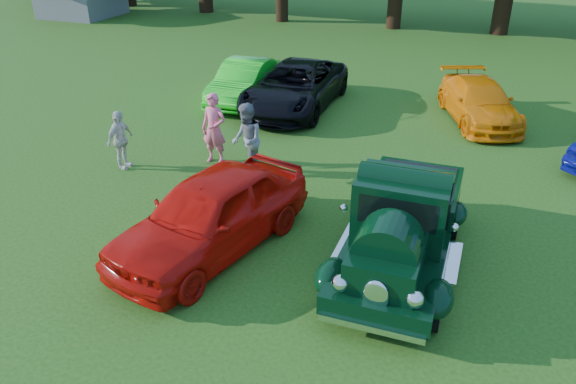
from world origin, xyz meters
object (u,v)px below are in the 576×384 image
(spectator_pink, at_px, (214,129))
(spectator_grey, at_px, (247,140))
(hero_pickup, at_px, (402,225))
(spectator_white, at_px, (120,140))
(back_car_orange, at_px, (479,102))
(back_car_black, at_px, (295,86))
(red_convertible, at_px, (211,214))
(back_car_lime, at_px, (244,81))

(spectator_pink, relative_size, spectator_grey, 1.01)
(spectator_pink, bearing_deg, hero_pickup, -27.44)
(spectator_pink, height_order, spectator_white, spectator_pink)
(spectator_pink, distance_m, spectator_white, 2.46)
(back_car_orange, height_order, spectator_pink, spectator_pink)
(back_car_black, relative_size, spectator_white, 3.47)
(spectator_grey, relative_size, spectator_white, 1.20)
(red_convertible, bearing_deg, spectator_white, 160.76)
(red_convertible, xyz_separation_m, spectator_pink, (-1.91, 3.90, 0.15))
(hero_pickup, distance_m, back_car_orange, 9.00)
(back_car_lime, bearing_deg, spectator_grey, -69.10)
(back_car_black, xyz_separation_m, back_car_orange, (5.96, 0.86, -0.12))
(back_car_lime, relative_size, spectator_grey, 2.21)
(spectator_pink, bearing_deg, spectator_white, -149.25)
(back_car_orange, bearing_deg, spectator_grey, -151.59)
(back_car_black, bearing_deg, spectator_pink, -96.25)
(spectator_pink, distance_m, spectator_grey, 1.20)
(hero_pickup, relative_size, back_car_lime, 1.20)
(spectator_pink, bearing_deg, spectator_grey, -17.74)
(back_car_lime, xyz_separation_m, spectator_white, (-0.67, -6.36, 0.10))
(back_car_orange, bearing_deg, spectator_pink, -158.94)
(hero_pickup, relative_size, spectator_pink, 2.63)
(hero_pickup, relative_size, back_car_black, 0.92)
(spectator_grey, bearing_deg, back_car_black, 154.96)
(hero_pickup, relative_size, back_car_orange, 1.14)
(hero_pickup, xyz_separation_m, spectator_pink, (-5.57, 3.10, 0.11))
(back_car_orange, relative_size, spectator_white, 2.80)
(red_convertible, distance_m, back_car_orange, 10.77)
(back_car_black, relative_size, spectator_pink, 2.86)
(hero_pickup, distance_m, red_convertible, 3.74)
(back_car_orange, bearing_deg, hero_pickup, -116.84)
(red_convertible, relative_size, back_car_orange, 1.07)
(back_car_lime, height_order, spectator_pink, spectator_pink)
(hero_pickup, relative_size, spectator_white, 3.19)
(spectator_pink, bearing_deg, back_car_black, 85.91)
(red_convertible, bearing_deg, hero_pickup, 26.76)
(back_car_black, bearing_deg, hero_pickup, -58.47)
(back_car_black, relative_size, spectator_grey, 2.89)
(red_convertible, relative_size, back_car_lime, 1.13)
(back_car_black, relative_size, back_car_orange, 1.24)
(red_convertible, height_order, back_car_lime, red_convertible)
(red_convertible, relative_size, back_car_black, 0.87)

